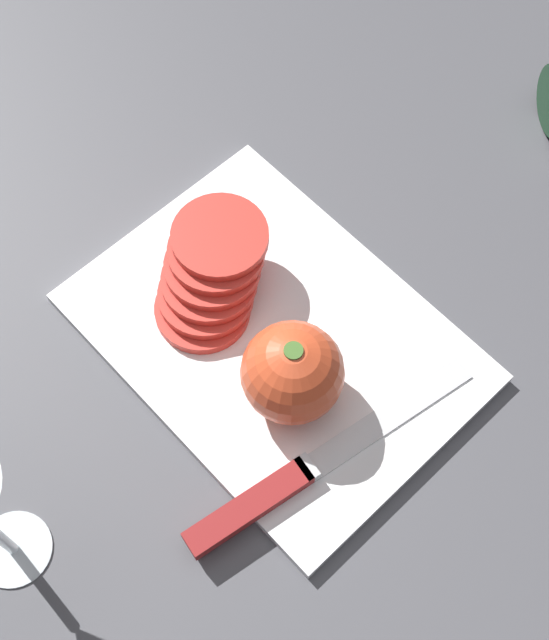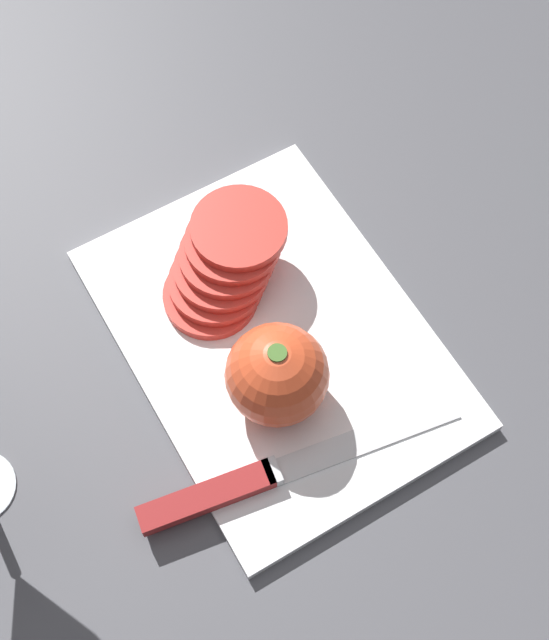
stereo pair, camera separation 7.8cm
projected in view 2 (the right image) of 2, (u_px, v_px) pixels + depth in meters
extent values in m
plane|color=#4C4C51|center=(277.00, 354.00, 0.81)|extent=(3.00, 3.00, 0.00)
cube|color=white|center=(275.00, 338.00, 0.81)|extent=(0.35, 0.25, 0.01)
sphere|color=#DB4C28|center=(277.00, 375.00, 0.74)|extent=(0.09, 0.09, 0.09)
cylinder|color=#47702D|center=(277.00, 354.00, 0.70)|extent=(0.02, 0.02, 0.01)
cube|color=silver|center=(365.00, 439.00, 0.76)|extent=(0.05, 0.17, 0.00)
cube|color=silver|center=(272.00, 472.00, 0.74)|extent=(0.02, 0.02, 0.01)
cube|color=maroon|center=(206.00, 497.00, 0.73)|extent=(0.04, 0.12, 0.01)
cylinder|color=red|center=(211.00, 295.00, 0.82)|extent=(0.09, 0.09, 0.01)
cylinder|color=red|center=(216.00, 282.00, 0.81)|extent=(0.09, 0.09, 0.01)
cylinder|color=red|center=(222.00, 269.00, 0.81)|extent=(0.09, 0.09, 0.01)
cylinder|color=red|center=(227.00, 255.00, 0.80)|extent=(0.09, 0.09, 0.01)
cylinder|color=red|center=(233.00, 242.00, 0.80)|extent=(0.09, 0.09, 0.01)
cylinder|color=red|center=(239.00, 228.00, 0.79)|extent=(0.09, 0.09, 0.01)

